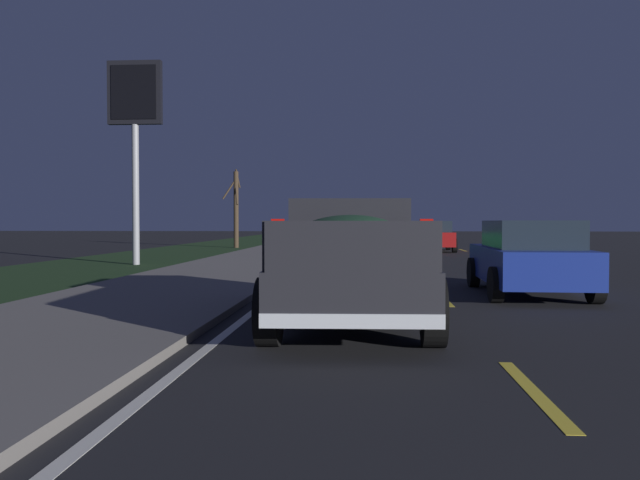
{
  "coord_description": "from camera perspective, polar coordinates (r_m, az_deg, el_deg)",
  "views": [
    {
      "loc": [
        -0.34,
        3.23,
        1.53
      ],
      "look_at": [
        11.63,
        4.11,
        1.18
      ],
      "focal_mm": 36.59,
      "sensor_mm": 36.0,
      "label": 1
    }
  ],
  "objects": [
    {
      "name": "lane_markings",
      "position": [
        30.99,
        4.48,
        -1.16
      ],
      "size": [
        108.88,
        7.04,
        0.01
      ],
      "color": "yellow",
      "rests_on": "ground"
    },
    {
      "name": "gas_price_sign",
      "position": [
        23.99,
        -15.88,
        10.75
      ],
      "size": [
        0.27,
        1.9,
        7.1
      ],
      "color": "#99999E",
      "rests_on": "ground"
    },
    {
      "name": "pickup_truck",
      "position": [
        9.75,
        2.6,
        -1.55
      ],
      "size": [
        5.49,
        2.41,
        1.87
      ],
      "color": "#232328",
      "rests_on": "ground"
    },
    {
      "name": "bare_tree_far",
      "position": [
        37.75,
        -7.36,
        2.84
      ],
      "size": [
        1.34,
        1.02,
        4.53
      ],
      "color": "#423323",
      "rests_on": "ground"
    },
    {
      "name": "sedan_red",
      "position": [
        33.63,
        9.89,
        0.37
      ],
      "size": [
        4.43,
        2.08,
        1.54
      ],
      "color": "maroon",
      "rests_on": "ground"
    },
    {
      "name": "grass_verge",
      "position": [
        28.89,
        -14.42,
        -1.42
      ],
      "size": [
        108.0,
        6.0,
        0.01
      ],
      "primitive_type": "cube",
      "color": "#1E3819",
      "rests_on": "ground"
    },
    {
      "name": "sedan_blue",
      "position": [
        14.16,
        17.76,
        -1.42
      ],
      "size": [
        4.44,
        2.09,
        1.54
      ],
      "color": "navy",
      "rests_on": "ground"
    },
    {
      "name": "sedan_green",
      "position": [
        32.25,
        3.45,
        0.33
      ],
      "size": [
        4.43,
        2.08,
        1.54
      ],
      "color": "#14592D",
      "rests_on": "ground"
    },
    {
      "name": "sidewalk_shoulder",
      "position": [
        27.7,
        -4.57,
        -1.38
      ],
      "size": [
        108.0,
        4.0,
        0.12
      ],
      "primitive_type": "cube",
      "color": "slate",
      "rests_on": "ground"
    },
    {
      "name": "ground",
      "position": [
        27.57,
        10.92,
        -1.55
      ],
      "size": [
        144.0,
        144.0,
        0.0
      ],
      "primitive_type": "plane",
      "color": "black"
    }
  ]
}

